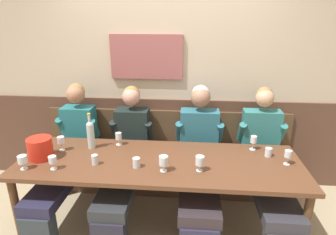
{
  "coord_description": "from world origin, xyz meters",
  "views": [
    {
      "loc": [
        0.29,
        -2.2,
        2.0
      ],
      "look_at": [
        0.06,
        0.45,
        1.05
      ],
      "focal_mm": 30.27,
      "sensor_mm": 36.0,
      "label": 1
    }
  ],
  "objects_px": {
    "wall_bench": "(166,167)",
    "wine_glass_center_rear": "(53,160)",
    "person_center_right_seat": "(267,161)",
    "wine_glass_by_bottle": "(23,160)",
    "wine_bottle_amber_mid": "(91,134)",
    "wine_glass_mid_right": "(200,161)",
    "wine_glass_center_front": "(288,155)",
    "water_tumbler_left": "(136,163)",
    "person_left_seat": "(199,156)",
    "wine_glass_near_bucket": "(164,161)",
    "dining_table": "(159,166)",
    "water_tumbler_center": "(95,160)",
    "person_right_seat": "(69,150)",
    "ice_bucket": "(40,148)",
    "wine_glass_left_end": "(119,137)",
    "wine_glass_right_end": "(254,140)",
    "wine_glass_mid_left": "(61,141)",
    "person_center_left_seat": "(127,153)"
  },
  "relations": [
    {
      "from": "ice_bucket",
      "to": "water_tumbler_center",
      "type": "height_order",
      "value": "ice_bucket"
    },
    {
      "from": "wine_glass_near_bucket",
      "to": "water_tumbler_left",
      "type": "relative_size",
      "value": 1.6
    },
    {
      "from": "dining_table",
      "to": "ice_bucket",
      "type": "distance_m",
      "value": 1.13
    },
    {
      "from": "wine_glass_by_bottle",
      "to": "water_tumbler_center",
      "type": "height_order",
      "value": "wine_glass_by_bottle"
    },
    {
      "from": "wine_glass_near_bucket",
      "to": "wine_glass_center_rear",
      "type": "bearing_deg",
      "value": -176.89
    },
    {
      "from": "dining_table",
      "to": "ice_bucket",
      "type": "xyz_separation_m",
      "value": [
        -1.12,
        -0.06,
        0.17
      ]
    },
    {
      "from": "wine_glass_mid_right",
      "to": "wine_glass_left_end",
      "type": "relative_size",
      "value": 1.05
    },
    {
      "from": "person_left_seat",
      "to": "wall_bench",
      "type": "bearing_deg",
      "value": 136.29
    },
    {
      "from": "dining_table",
      "to": "wine_glass_near_bucket",
      "type": "distance_m",
      "value": 0.26
    },
    {
      "from": "dining_table",
      "to": "wine_glass_by_bottle",
      "type": "height_order",
      "value": "wine_glass_by_bottle"
    },
    {
      "from": "person_center_left_seat",
      "to": "water_tumbler_center",
      "type": "xyz_separation_m",
      "value": [
        -0.18,
        -0.46,
        0.16
      ]
    },
    {
      "from": "wine_glass_center_front",
      "to": "wine_glass_left_end",
      "type": "xyz_separation_m",
      "value": [
        -1.62,
        0.28,
        -0.0
      ]
    },
    {
      "from": "wall_bench",
      "to": "wine_glass_center_rear",
      "type": "distance_m",
      "value": 1.41
    },
    {
      "from": "person_left_seat",
      "to": "water_tumbler_center",
      "type": "relative_size",
      "value": 13.88
    },
    {
      "from": "person_center_left_seat",
      "to": "wine_glass_left_end",
      "type": "height_order",
      "value": "person_center_left_seat"
    },
    {
      "from": "wine_glass_left_end",
      "to": "ice_bucket",
      "type": "bearing_deg",
      "value": -151.51
    },
    {
      "from": "person_center_left_seat",
      "to": "wine_glass_near_bucket",
      "type": "height_order",
      "value": "person_center_left_seat"
    },
    {
      "from": "person_right_seat",
      "to": "person_left_seat",
      "type": "xyz_separation_m",
      "value": [
        1.41,
        -0.01,
        -0.0
      ]
    },
    {
      "from": "wine_glass_center_rear",
      "to": "wine_glass_mid_right",
      "type": "relative_size",
      "value": 0.89
    },
    {
      "from": "wine_glass_center_front",
      "to": "wine_glass_mid_right",
      "type": "xyz_separation_m",
      "value": [
        -0.79,
        -0.19,
        -0.0
      ]
    },
    {
      "from": "wine_glass_center_rear",
      "to": "wine_glass_by_bottle",
      "type": "relative_size",
      "value": 0.97
    },
    {
      "from": "wine_glass_right_end",
      "to": "wine_glass_mid_left",
      "type": "bearing_deg",
      "value": -174.5
    },
    {
      "from": "ice_bucket",
      "to": "wine_bottle_amber_mid",
      "type": "xyz_separation_m",
      "value": [
        0.4,
        0.26,
        0.05
      ]
    },
    {
      "from": "person_center_left_seat",
      "to": "wine_glass_by_bottle",
      "type": "distance_m",
      "value": 1.0
    },
    {
      "from": "wine_glass_center_front",
      "to": "water_tumbler_center",
      "type": "height_order",
      "value": "wine_glass_center_front"
    },
    {
      "from": "wall_bench",
      "to": "wine_bottle_amber_mid",
      "type": "relative_size",
      "value": 7.9
    },
    {
      "from": "water_tumbler_center",
      "to": "wine_glass_mid_left",
      "type": "bearing_deg",
      "value": 149.26
    },
    {
      "from": "wine_glass_center_front",
      "to": "wine_glass_by_bottle",
      "type": "distance_m",
      "value": 2.35
    },
    {
      "from": "water_tumbler_left",
      "to": "water_tumbler_center",
      "type": "distance_m",
      "value": 0.38
    },
    {
      "from": "person_center_left_seat",
      "to": "wine_glass_left_end",
      "type": "distance_m",
      "value": 0.22
    },
    {
      "from": "wine_bottle_amber_mid",
      "to": "wine_glass_near_bucket",
      "type": "bearing_deg",
      "value": -26.95
    },
    {
      "from": "wine_bottle_amber_mid",
      "to": "person_right_seat",
      "type": "bearing_deg",
      "value": 158.18
    },
    {
      "from": "wine_bottle_amber_mid",
      "to": "wine_glass_right_end",
      "type": "height_order",
      "value": "wine_bottle_amber_mid"
    },
    {
      "from": "person_left_seat",
      "to": "wine_glass_center_rear",
      "type": "relative_size",
      "value": 10.42
    },
    {
      "from": "dining_table",
      "to": "water_tumbler_left",
      "type": "distance_m",
      "value": 0.26
    },
    {
      "from": "person_right_seat",
      "to": "wall_bench",
      "type": "bearing_deg",
      "value": 19.2
    },
    {
      "from": "wine_bottle_amber_mid",
      "to": "dining_table",
      "type": "bearing_deg",
      "value": -15.86
    },
    {
      "from": "person_left_seat",
      "to": "wine_glass_mid_right",
      "type": "distance_m",
      "value": 0.52
    },
    {
      "from": "ice_bucket",
      "to": "wine_glass_right_end",
      "type": "height_order",
      "value": "ice_bucket"
    },
    {
      "from": "person_center_right_seat",
      "to": "wine_glass_by_bottle",
      "type": "bearing_deg",
      "value": -165.88
    },
    {
      "from": "wall_bench",
      "to": "wine_glass_center_rear",
      "type": "relative_size",
      "value": 23.51
    },
    {
      "from": "wine_glass_mid_right",
      "to": "wine_glass_by_bottle",
      "type": "bearing_deg",
      "value": -176.15
    },
    {
      "from": "wall_bench",
      "to": "wine_glass_right_end",
      "type": "height_order",
      "value": "wall_bench"
    },
    {
      "from": "wine_bottle_amber_mid",
      "to": "water_tumbler_left",
      "type": "distance_m",
      "value": 0.65
    },
    {
      "from": "person_center_left_seat",
      "to": "water_tumbler_left",
      "type": "distance_m",
      "value": 0.54
    },
    {
      "from": "dining_table",
      "to": "wine_glass_center_rear",
      "type": "xyz_separation_m",
      "value": [
        -0.91,
        -0.24,
        0.15
      ]
    },
    {
      "from": "wine_glass_center_front",
      "to": "wine_bottle_amber_mid",
      "type": "bearing_deg",
      "value": 174.55
    },
    {
      "from": "person_left_seat",
      "to": "person_center_right_seat",
      "type": "distance_m",
      "value": 0.68
    },
    {
      "from": "wall_bench",
      "to": "dining_table",
      "type": "bearing_deg",
      "value": -90.0
    },
    {
      "from": "wine_bottle_amber_mid",
      "to": "wine_glass_center_front",
      "type": "height_order",
      "value": "wine_bottle_amber_mid"
    }
  ]
}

